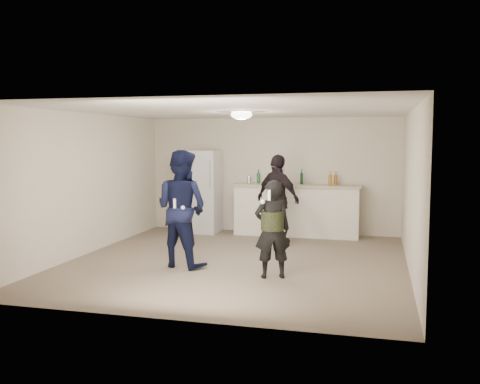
% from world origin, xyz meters
% --- Properties ---
extents(floor, '(6.00, 6.00, 0.00)m').
position_xyz_m(floor, '(0.00, 0.00, 0.00)').
color(floor, '#6B5B4C').
rests_on(floor, ground).
extents(ceiling, '(6.00, 6.00, 0.00)m').
position_xyz_m(ceiling, '(0.00, 0.00, 2.50)').
color(ceiling, silver).
rests_on(ceiling, wall_back).
extents(wall_back, '(6.00, 0.00, 6.00)m').
position_xyz_m(wall_back, '(0.00, 3.00, 1.25)').
color(wall_back, beige).
rests_on(wall_back, floor).
extents(wall_front, '(6.00, 0.00, 6.00)m').
position_xyz_m(wall_front, '(0.00, -3.00, 1.25)').
color(wall_front, beige).
rests_on(wall_front, floor).
extents(wall_left, '(0.00, 6.00, 6.00)m').
position_xyz_m(wall_left, '(-2.75, 0.00, 1.25)').
color(wall_left, beige).
rests_on(wall_left, floor).
extents(wall_right, '(0.00, 6.00, 6.00)m').
position_xyz_m(wall_right, '(2.75, 0.00, 1.25)').
color(wall_right, beige).
rests_on(wall_right, floor).
extents(counter, '(2.60, 0.56, 1.05)m').
position_xyz_m(counter, '(0.60, 2.67, 0.53)').
color(counter, white).
rests_on(counter, floor).
extents(counter_top, '(2.68, 0.64, 0.04)m').
position_xyz_m(counter_top, '(0.60, 2.67, 1.07)').
color(counter_top, beige).
rests_on(counter_top, counter).
extents(fridge, '(0.70, 0.70, 1.80)m').
position_xyz_m(fridge, '(-1.46, 2.60, 0.90)').
color(fridge, silver).
rests_on(fridge, floor).
extents(fridge_handle, '(0.02, 0.02, 0.60)m').
position_xyz_m(fridge_handle, '(-1.18, 2.23, 1.30)').
color(fridge_handle, silver).
rests_on(fridge_handle, fridge).
extents(ceiling_dome, '(0.36, 0.36, 0.16)m').
position_xyz_m(ceiling_dome, '(0.00, 0.30, 2.45)').
color(ceiling_dome, white).
rests_on(ceiling_dome, ceiling).
extents(shaker, '(0.08, 0.08, 0.17)m').
position_xyz_m(shaker, '(-0.43, 2.63, 1.18)').
color(shaker, '#B5B6BA').
rests_on(shaker, counter_top).
extents(man, '(1.06, 0.92, 1.87)m').
position_xyz_m(man, '(-0.78, -0.53, 0.93)').
color(man, '#0E153E').
rests_on(man, floor).
extents(woman, '(0.62, 0.51, 1.45)m').
position_xyz_m(woman, '(0.77, -0.88, 0.72)').
color(woman, black).
rests_on(woman, floor).
extents(camo_shorts, '(0.34, 0.34, 0.28)m').
position_xyz_m(camo_shorts, '(0.77, -0.88, 0.85)').
color(camo_shorts, '#2A3417').
rests_on(camo_shorts, woman).
extents(spectator, '(1.10, 0.90, 1.75)m').
position_xyz_m(spectator, '(0.38, 1.67, 0.87)').
color(spectator, black).
rests_on(spectator, floor).
extents(remote_man, '(0.04, 0.04, 0.15)m').
position_xyz_m(remote_man, '(-0.78, -0.81, 1.05)').
color(remote_man, silver).
rests_on(remote_man, man).
extents(nunchuk_man, '(0.07, 0.07, 0.07)m').
position_xyz_m(nunchuk_man, '(-0.66, -0.78, 0.98)').
color(nunchuk_man, silver).
rests_on(nunchuk_man, man).
extents(remote_woman, '(0.04, 0.04, 0.15)m').
position_xyz_m(remote_woman, '(0.77, -1.13, 1.25)').
color(remote_woman, white).
rests_on(remote_woman, woman).
extents(nunchuk_woman, '(0.07, 0.07, 0.07)m').
position_xyz_m(nunchuk_woman, '(0.67, -1.10, 1.15)').
color(nunchuk_woman, white).
rests_on(nunchuk_woman, woman).
extents(bottle_cluster, '(1.74, 0.32, 0.24)m').
position_xyz_m(bottle_cluster, '(0.74, 2.73, 1.20)').
color(bottle_cluster, '#8B5914').
rests_on(bottle_cluster, counter_top).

